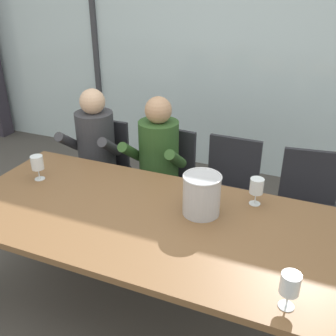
{
  "coord_description": "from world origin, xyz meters",
  "views": [
    {
      "loc": [
        0.85,
        -1.69,
        1.99
      ],
      "look_at": [
        0.0,
        0.35,
        0.88
      ],
      "focal_mm": 41.09,
      "sensor_mm": 36.0,
      "label": 1
    }
  ],
  "objects_px": {
    "chair_near_curtain": "(103,162)",
    "wine_glass_near_bucket": "(257,186)",
    "dining_table": "(145,225)",
    "chair_center": "(229,185)",
    "person_charcoal_jacket": "(92,151)",
    "wine_glass_by_left_taster": "(37,164)",
    "chair_left_of_center": "(167,173)",
    "chair_right_of_center": "(308,201)",
    "wine_glass_center_pour": "(290,285)",
    "ice_bucket_primary": "(202,194)",
    "person_olive_shirt": "(155,162)"
  },
  "relations": [
    {
      "from": "dining_table",
      "to": "wine_glass_near_bucket",
      "type": "relative_size",
      "value": 13.27
    },
    {
      "from": "chair_center",
      "to": "wine_glass_near_bucket",
      "type": "relative_size",
      "value": 4.95
    },
    {
      "from": "dining_table",
      "to": "chair_near_curtain",
      "type": "xyz_separation_m",
      "value": [
        -0.88,
        0.94,
        -0.17
      ]
    },
    {
      "from": "chair_left_of_center",
      "to": "person_charcoal_jacket",
      "type": "height_order",
      "value": "person_charcoal_jacket"
    },
    {
      "from": "chair_right_of_center",
      "to": "wine_glass_by_left_taster",
      "type": "bearing_deg",
      "value": -162.12
    },
    {
      "from": "dining_table",
      "to": "ice_bucket_primary",
      "type": "bearing_deg",
      "value": 28.07
    },
    {
      "from": "chair_near_curtain",
      "to": "chair_right_of_center",
      "type": "distance_m",
      "value": 1.75
    },
    {
      "from": "person_charcoal_jacket",
      "to": "wine_glass_by_left_taster",
      "type": "xyz_separation_m",
      "value": [
        0.01,
        -0.67,
        0.18
      ]
    },
    {
      "from": "ice_bucket_primary",
      "to": "wine_glass_by_left_taster",
      "type": "distance_m",
      "value": 1.16
    },
    {
      "from": "dining_table",
      "to": "person_olive_shirt",
      "type": "height_order",
      "value": "person_olive_shirt"
    },
    {
      "from": "dining_table",
      "to": "chair_center",
      "type": "distance_m",
      "value": 1.02
    },
    {
      "from": "chair_center",
      "to": "chair_right_of_center",
      "type": "distance_m",
      "value": 0.6
    },
    {
      "from": "chair_left_of_center",
      "to": "wine_glass_by_left_taster",
      "type": "bearing_deg",
      "value": -119.74
    },
    {
      "from": "chair_near_curtain",
      "to": "chair_center",
      "type": "bearing_deg",
      "value": 0.68
    },
    {
      "from": "dining_table",
      "to": "wine_glass_by_left_taster",
      "type": "xyz_separation_m",
      "value": [
        -0.87,
        0.13,
        0.18
      ]
    },
    {
      "from": "chair_left_of_center",
      "to": "chair_center",
      "type": "relative_size",
      "value": 1.0
    },
    {
      "from": "chair_left_of_center",
      "to": "wine_glass_near_bucket",
      "type": "bearing_deg",
      "value": -29.6
    },
    {
      "from": "chair_near_curtain",
      "to": "wine_glass_near_bucket",
      "type": "distance_m",
      "value": 1.6
    },
    {
      "from": "chair_left_of_center",
      "to": "wine_glass_center_pour",
      "type": "height_order",
      "value": "wine_glass_center_pour"
    },
    {
      "from": "chair_near_curtain",
      "to": "chair_right_of_center",
      "type": "height_order",
      "value": "same"
    },
    {
      "from": "chair_center",
      "to": "chair_right_of_center",
      "type": "xyz_separation_m",
      "value": [
        0.6,
        -0.02,
        0.0
      ]
    },
    {
      "from": "dining_table",
      "to": "wine_glass_near_bucket",
      "type": "xyz_separation_m",
      "value": [
        0.57,
        0.38,
        0.19
      ]
    },
    {
      "from": "dining_table",
      "to": "person_olive_shirt",
      "type": "xyz_separation_m",
      "value": [
        -0.3,
        0.8,
        0.0
      ]
    },
    {
      "from": "dining_table",
      "to": "ice_bucket_primary",
      "type": "xyz_separation_m",
      "value": [
        0.29,
        0.16,
        0.19
      ]
    },
    {
      "from": "ice_bucket_primary",
      "to": "wine_glass_center_pour",
      "type": "distance_m",
      "value": 0.79
    },
    {
      "from": "wine_glass_by_left_taster",
      "to": "wine_glass_center_pour",
      "type": "bearing_deg",
      "value": -16.97
    },
    {
      "from": "wine_glass_near_bucket",
      "to": "wine_glass_center_pour",
      "type": "xyz_separation_m",
      "value": [
        0.28,
        -0.77,
        -0.0
      ]
    },
    {
      "from": "chair_near_curtain",
      "to": "person_charcoal_jacket",
      "type": "bearing_deg",
      "value": -89.87
    },
    {
      "from": "wine_glass_center_pour",
      "to": "dining_table",
      "type": "bearing_deg",
      "value": 155.14
    },
    {
      "from": "chair_center",
      "to": "chair_right_of_center",
      "type": "bearing_deg",
      "value": -0.72
    },
    {
      "from": "chair_left_of_center",
      "to": "wine_glass_near_bucket",
      "type": "relative_size",
      "value": 4.95
    },
    {
      "from": "chair_near_curtain",
      "to": "wine_glass_center_pour",
      "type": "bearing_deg",
      "value": -38.36
    },
    {
      "from": "chair_center",
      "to": "ice_bucket_primary",
      "type": "bearing_deg",
      "value": -87.62
    },
    {
      "from": "dining_table",
      "to": "chair_near_curtain",
      "type": "bearing_deg",
      "value": 132.98
    },
    {
      "from": "chair_left_of_center",
      "to": "dining_table",
      "type": "bearing_deg",
      "value": -68.7
    },
    {
      "from": "chair_left_of_center",
      "to": "person_charcoal_jacket",
      "type": "relative_size",
      "value": 0.73
    },
    {
      "from": "person_olive_shirt",
      "to": "wine_glass_by_left_taster",
      "type": "relative_size",
      "value": 6.79
    },
    {
      "from": "person_olive_shirt",
      "to": "chair_left_of_center",
      "type": "bearing_deg",
      "value": 79.26
    },
    {
      "from": "chair_near_curtain",
      "to": "wine_glass_near_bucket",
      "type": "bearing_deg",
      "value": -22.1
    },
    {
      "from": "chair_near_curtain",
      "to": "person_olive_shirt",
      "type": "distance_m",
      "value": 0.63
    },
    {
      "from": "dining_table",
      "to": "chair_right_of_center",
      "type": "relative_size",
      "value": 2.68
    },
    {
      "from": "wine_glass_near_bucket",
      "to": "wine_glass_center_pour",
      "type": "height_order",
      "value": "same"
    },
    {
      "from": "wine_glass_center_pour",
      "to": "person_charcoal_jacket",
      "type": "bearing_deg",
      "value": 145.32
    },
    {
      "from": "chair_near_curtain",
      "to": "chair_left_of_center",
      "type": "height_order",
      "value": "same"
    },
    {
      "from": "dining_table",
      "to": "person_charcoal_jacket",
      "type": "bearing_deg",
      "value": 137.59
    },
    {
      "from": "wine_glass_by_left_taster",
      "to": "wine_glass_near_bucket",
      "type": "xyz_separation_m",
      "value": [
        1.44,
        0.25,
        0.0
      ]
    },
    {
      "from": "ice_bucket_primary",
      "to": "person_charcoal_jacket",
      "type": "bearing_deg",
      "value": 151.06
    },
    {
      "from": "chair_left_of_center",
      "to": "chair_center",
      "type": "xyz_separation_m",
      "value": [
        0.54,
        0.0,
        0.0
      ]
    },
    {
      "from": "chair_near_curtain",
      "to": "ice_bucket_primary",
      "type": "distance_m",
      "value": 1.46
    },
    {
      "from": "dining_table",
      "to": "wine_glass_center_pour",
      "type": "distance_m",
      "value": 0.96
    }
  ]
}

